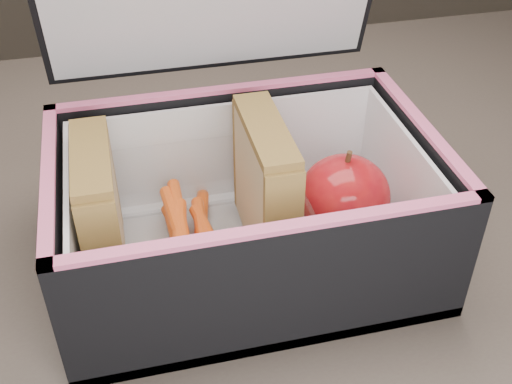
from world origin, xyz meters
TOP-DOWN VIEW (x-y plane):
  - kitchen_table at (0.00, 0.00)m, footprint 1.20×0.80m
  - lunch_bag at (-0.05, -0.05)m, footprint 0.29×0.25m
  - plastic_tub at (-0.10, -0.05)m, footprint 0.17×0.12m
  - sandwich_left at (-0.17, -0.05)m, footprint 0.03×0.10m
  - sandwich_right at (-0.04, -0.05)m, footprint 0.03×0.10m
  - carrot_sticks at (-0.10, -0.04)m, footprint 0.05×0.13m
  - paper_napkin at (0.03, -0.05)m, footprint 0.08×0.08m
  - red_apple at (0.03, -0.05)m, footprint 0.08×0.08m

SIDE VIEW (x-z plane):
  - kitchen_table at x=0.00m, z-range 0.28..1.03m
  - paper_napkin at x=0.03m, z-range 0.76..0.77m
  - carrot_sticks at x=-0.10m, z-range 0.77..0.80m
  - plastic_tub at x=-0.10m, z-range 0.76..0.84m
  - red_apple at x=0.03m, z-range 0.77..0.85m
  - lunch_bag at x=-0.05m, z-range 0.67..0.96m
  - sandwich_left at x=-0.17m, z-range 0.77..0.88m
  - sandwich_right at x=-0.04m, z-range 0.77..0.88m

